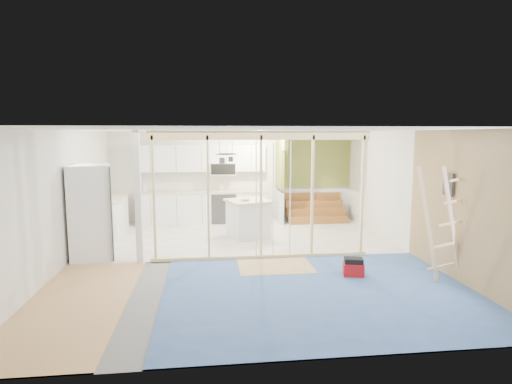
{
  "coord_description": "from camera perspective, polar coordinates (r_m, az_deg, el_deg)",
  "views": [
    {
      "loc": [
        -0.8,
        -8.39,
        2.51
      ],
      "look_at": [
        0.27,
        0.6,
        1.3
      ],
      "focal_mm": 30.0,
      "sensor_mm": 36.0,
      "label": 1
    }
  ],
  "objects": [
    {
      "name": "upper_cabinets",
      "position": [
        12.22,
        -6.99,
        4.36
      ],
      "size": [
        3.6,
        0.41,
        0.85
      ],
      "color": "white",
      "rests_on": "room"
    },
    {
      "name": "sheathing_panel",
      "position": [
        7.78,
        26.7,
        -2.13
      ],
      "size": [
        0.02,
        4.0,
        2.6
      ],
      "primitive_type": "cube",
      "color": "tan",
      "rests_on": "room"
    },
    {
      "name": "electrical_panel",
      "position": [
        8.21,
        24.26,
        0.95
      ],
      "size": [
        0.04,
        0.3,
        0.4
      ],
      "primitive_type": "cube",
      "color": "#38393E",
      "rests_on": "room"
    },
    {
      "name": "green_partition",
      "position": [
        12.47,
        6.45,
        0.39
      ],
      "size": [
        2.25,
        1.51,
        2.6
      ],
      "color": "olive",
      "rests_on": "room"
    },
    {
      "name": "pot_rack",
      "position": [
        10.3,
        -4.05,
        4.77
      ],
      "size": [
        0.52,
        0.52,
        0.72
      ],
      "color": "black",
      "rests_on": "room"
    },
    {
      "name": "soap_bottle_b",
      "position": [
        12.17,
        -4.67,
        0.59
      ],
      "size": [
        0.11,
        0.11,
        0.18
      ],
      "primitive_type": "imported",
      "rotation": [
        0.0,
        0.0,
        -0.41
      ],
      "color": "silver",
      "rests_on": "base_cabinets"
    },
    {
      "name": "ceiling_light",
      "position": [
        11.6,
        4.18,
        7.78
      ],
      "size": [
        0.32,
        0.32,
        0.08
      ],
      "primitive_type": "cylinder",
      "color": "#FFEABF",
      "rests_on": "room"
    },
    {
      "name": "ladder",
      "position": [
        7.91,
        23.71,
        -3.94
      ],
      "size": [
        1.06,
        0.07,
        1.97
      ],
      "rotation": [
        0.0,
        0.0,
        -0.06
      ],
      "color": "#DBB285",
      "rests_on": "room"
    },
    {
      "name": "bowl",
      "position": [
        10.29,
        -1.46,
        -1.0
      ],
      "size": [
        0.27,
        0.27,
        0.06
      ],
      "primitive_type": "imported",
      "rotation": [
        0.0,
        0.0,
        0.08
      ],
      "color": "white",
      "rests_on": "island"
    },
    {
      "name": "soap_bottle_a",
      "position": [
        12.21,
        -14.75,
        0.7
      ],
      "size": [
        0.16,
        0.16,
        0.31
      ],
      "primitive_type": "imported",
      "rotation": [
        0.0,
        0.0,
        0.43
      ],
      "color": "silver",
      "rests_on": "base_cabinets"
    },
    {
      "name": "fridge",
      "position": [
        9.27,
        -21.15,
        -2.52
      ],
      "size": [
        1.0,
        0.97,
        1.92
      ],
      "rotation": [
        0.0,
        0.0,
        0.23
      ],
      "color": "white",
      "rests_on": "room"
    },
    {
      "name": "base_cabinets",
      "position": [
        11.95,
        -10.57,
        -2.32
      ],
      "size": [
        4.45,
        2.24,
        0.93
      ],
      "color": "white",
      "rests_on": "room"
    },
    {
      "name": "island",
      "position": [
        10.48,
        -1.04,
        -3.61
      ],
      "size": [
        1.21,
        1.21,
        0.93
      ],
      "rotation": [
        0.0,
        0.0,
        0.32
      ],
      "color": "silver",
      "rests_on": "room"
    },
    {
      "name": "stud_frame",
      "position": [
        8.45,
        -2.98,
        1.39
      ],
      "size": [
        4.66,
        0.14,
        2.6
      ],
      "color": "beige",
      "rests_on": "room"
    },
    {
      "name": "room",
      "position": [
        8.51,
        -1.34,
        -0.53
      ],
      "size": [
        7.01,
        8.01,
        2.61
      ],
      "color": "slate",
      "rests_on": "ground"
    },
    {
      "name": "floor_overlays",
      "position": [
        8.85,
        -0.87,
        -8.76
      ],
      "size": [
        7.0,
        8.0,
        0.03
      ],
      "color": "silver",
      "rests_on": "room"
    },
    {
      "name": "toolbox",
      "position": [
        7.91,
        12.85,
        -9.82
      ],
      "size": [
        0.41,
        0.34,
        0.34
      ],
      "rotation": [
        0.0,
        0.0,
        -0.22
      ],
      "color": "#A70F13",
      "rests_on": "room"
    }
  ]
}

